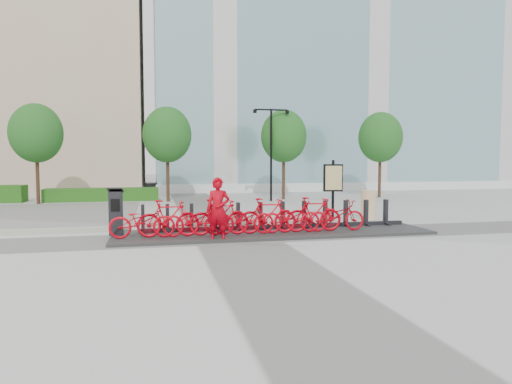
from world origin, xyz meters
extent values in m
plane|color=#A6A6A5|center=(0.00, 0.00, 0.00)|extent=(120.00, 120.00, 0.00)
cube|color=slate|center=(14.00, 26.00, 12.00)|extent=(32.00, 16.00, 24.00)
cube|color=#135312|center=(-5.00, 13.20, 0.35)|extent=(6.00, 1.20, 0.70)
cylinder|color=brown|center=(-8.00, 12.00, 1.50)|extent=(0.18, 0.18, 3.00)
ellipsoid|color=#265B27|center=(-8.00, 12.00, 3.60)|extent=(2.60, 2.60, 2.99)
cylinder|color=brown|center=(-1.50, 12.00, 1.50)|extent=(0.18, 0.18, 3.00)
ellipsoid|color=#265B27|center=(-1.50, 12.00, 3.60)|extent=(2.60, 2.60, 2.99)
cylinder|color=brown|center=(5.00, 12.00, 1.50)|extent=(0.18, 0.18, 3.00)
ellipsoid|color=#265B27|center=(5.00, 12.00, 3.60)|extent=(2.60, 2.60, 2.99)
cylinder|color=brown|center=(11.00, 12.00, 1.50)|extent=(0.18, 0.18, 3.00)
ellipsoid|color=#265B27|center=(11.00, 12.00, 3.60)|extent=(2.60, 2.60, 2.99)
cylinder|color=black|center=(4.00, 11.00, 2.50)|extent=(0.12, 0.12, 5.00)
cube|color=black|center=(3.55, 11.00, 4.95)|extent=(0.90, 0.08, 0.08)
cube|color=black|center=(4.45, 11.00, 4.95)|extent=(0.90, 0.08, 0.08)
cylinder|color=black|center=(3.10, 11.00, 4.85)|extent=(0.20, 0.20, 0.18)
cylinder|color=black|center=(4.90, 11.00, 4.85)|extent=(0.20, 0.20, 0.18)
cube|color=#2D2D2D|center=(1.30, 0.30, 0.04)|extent=(9.60, 2.40, 0.08)
imported|color=#C2000F|center=(-2.60, -0.05, 0.55)|extent=(1.80, 0.63, 0.95)
imported|color=#C2000F|center=(-1.88, -0.05, 0.61)|extent=(1.75, 0.49, 1.05)
imported|color=#C2000F|center=(-1.16, -0.05, 0.55)|extent=(1.80, 0.63, 0.95)
imported|color=#C2000F|center=(-0.44, -0.05, 0.61)|extent=(1.75, 0.49, 1.05)
imported|color=#C2000F|center=(0.28, -0.05, 0.55)|extent=(1.80, 0.63, 0.95)
imported|color=#C2000F|center=(1.00, -0.05, 0.61)|extent=(1.75, 0.49, 1.05)
imported|color=#C2000F|center=(1.72, -0.05, 0.55)|extent=(1.80, 0.63, 0.95)
imported|color=#C2000F|center=(2.44, -0.05, 0.61)|extent=(1.75, 0.49, 1.05)
imported|color=#C2000F|center=(3.16, -0.05, 0.55)|extent=(1.80, 0.63, 0.95)
cube|color=black|center=(-3.35, 0.62, 0.71)|extent=(0.39, 0.34, 1.27)
cube|color=black|center=(-3.35, 0.62, 1.39)|extent=(0.46, 0.40, 0.16)
cube|color=black|center=(-3.35, 0.46, 0.96)|extent=(0.25, 0.05, 0.35)
imported|color=#AA000D|center=(-0.57, -0.70, 0.89)|extent=(0.75, 0.60, 1.78)
cylinder|color=orange|center=(5.72, 2.90, 0.54)|extent=(0.64, 0.64, 1.08)
cylinder|color=black|center=(4.28, 2.92, 1.12)|extent=(0.10, 0.10, 2.25)
cube|color=black|center=(4.28, 2.92, 1.58)|extent=(0.74, 0.16, 1.02)
cube|color=tan|center=(4.28, 2.86, 1.58)|extent=(0.63, 0.07, 0.90)
camera|label=1|loc=(-2.30, -13.02, 2.25)|focal=32.00mm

